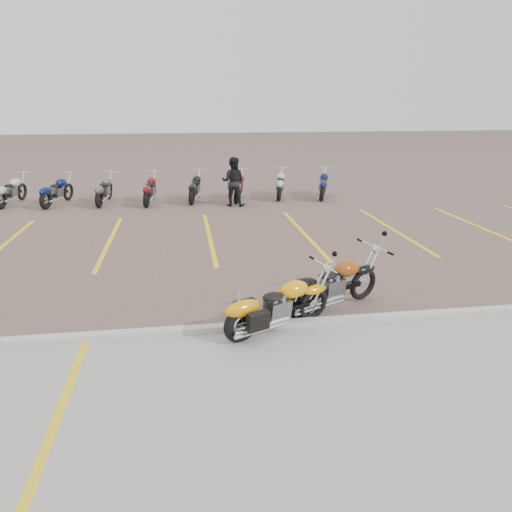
{
  "coord_description": "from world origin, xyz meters",
  "views": [
    {
      "loc": [
        -0.7,
        -9.47,
        3.65
      ],
      "look_at": [
        0.67,
        -0.32,
        0.75
      ],
      "focal_mm": 35.0,
      "sensor_mm": 36.0,
      "label": 1
    }
  ],
  "objects": [
    {
      "name": "ground",
      "position": [
        0.0,
        0.0,
        0.0
      ],
      "size": [
        100.0,
        100.0,
        0.0
      ],
      "primitive_type": "plane",
      "color": "brown",
      "rests_on": "ground"
    },
    {
      "name": "concrete_apron",
      "position": [
        0.0,
        -4.5,
        0.01
      ],
      "size": [
        60.0,
        5.0,
        0.01
      ],
      "primitive_type": "cube",
      "color": "#9E9B93",
      "rests_on": "ground"
    },
    {
      "name": "curb",
      "position": [
        0.0,
        -2.0,
        0.06
      ],
      "size": [
        60.0,
        0.18,
        0.12
      ],
      "primitive_type": "cube",
      "color": "#ADAAA3",
      "rests_on": "ground"
    },
    {
      "name": "parking_stripes",
      "position": [
        0.0,
        4.0,
        0.0
      ],
      "size": [
        38.0,
        5.5,
        0.01
      ],
      "primitive_type": null,
      "color": "gold",
      "rests_on": "ground"
    },
    {
      "name": "apron_stripe",
      "position": [
        -2.3,
        -4.5,
        0.01
      ],
      "size": [
        0.12,
        5.0,
        0.0
      ],
      "primitive_type": "cube",
      "color": "gold",
      "rests_on": "concrete_apron"
    },
    {
      "name": "yellow_cruiser",
      "position": [
        0.71,
        -2.1,
        0.42
      ],
      "size": [
        1.92,
        0.99,
        0.85
      ],
      "rotation": [
        0.14,
        0.0,
        0.44
      ],
      "color": "black",
      "rests_on": "ground"
    },
    {
      "name": "flame_cruiser",
      "position": [
        1.85,
        -1.38,
        0.44
      ],
      "size": [
        2.01,
        1.07,
        0.89
      ],
      "rotation": [
        0.09,
        0.0,
        0.45
      ],
      "color": "black",
      "rests_on": "ground"
    },
    {
      "name": "person_b",
      "position": [
        1.12,
        8.18,
        0.87
      ],
      "size": [
        1.01,
        0.9,
        1.74
      ],
      "primitive_type": "imported",
      "rotation": [
        0.0,
        0.0,
        2.81
      ],
      "color": "black",
      "rests_on": "ground"
    },
    {
      "name": "bg_bike_row",
      "position": [
        -2.72,
        9.32,
        0.55
      ],
      "size": [
        15.87,
        2.09,
        1.1
      ],
      "color": "black",
      "rests_on": "ground"
    }
  ]
}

